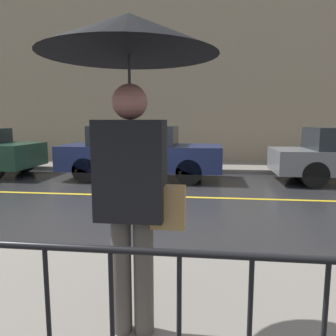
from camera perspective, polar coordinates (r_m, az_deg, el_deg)
name	(u,v)px	position (r m, az deg, el deg)	size (l,w,h in m)	color
ground_plane	(130,196)	(7.56, -6.63, -4.80)	(80.00, 80.00, 0.00)	#262628
sidewalk_near	(4,309)	(3.42, -26.68, -21.14)	(28.00, 2.58, 0.14)	slate
sidewalk_far	(159,166)	(11.90, -1.60, 0.36)	(28.00, 2.17, 0.14)	slate
lane_marking	(130,195)	(7.56, -6.63, -4.77)	(25.20, 0.12, 0.01)	gold
building_storefront	(163,80)	(13.10, -0.83, 15.08)	(28.00, 0.30, 6.52)	gray
pedestrian	(130,82)	(2.28, -6.63, 14.71)	(1.19, 1.19, 2.26)	#4C4742
car_navy	(140,152)	(9.58, -4.96, 2.78)	(4.62, 1.71, 1.55)	#19234C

